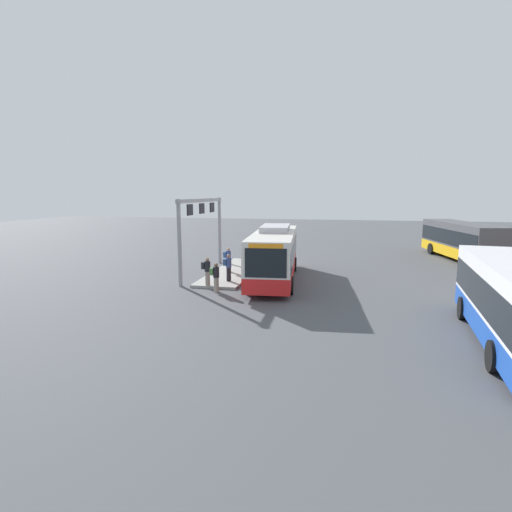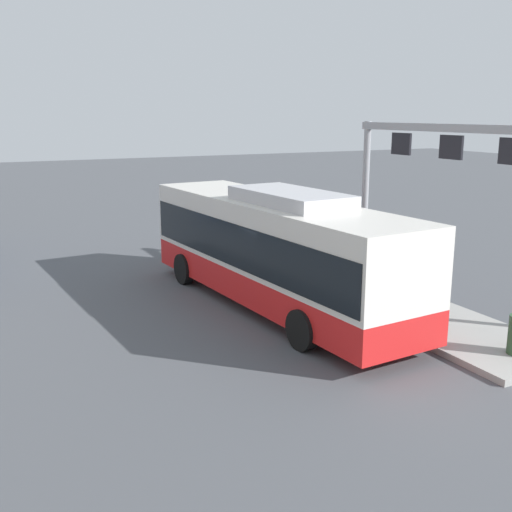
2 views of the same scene
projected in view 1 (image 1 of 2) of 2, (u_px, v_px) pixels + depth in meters
The scene contains 10 objects.
ground_plane at pixel (274, 280), 25.54m from camera, with size 120.00×120.00×0.00m, color #4C4F54.
platform_curb at pixel (235, 271), 27.95m from camera, with size 10.00×2.80×0.16m, color #9E9E99.
bus_main at pixel (274, 252), 25.26m from camera, with size 10.90×3.36×3.46m.
bus_background_left at pixel (461, 239), 33.12m from camera, with size 10.59×4.27×3.10m.
person_boarding at pixel (207, 271), 23.20m from camera, with size 0.39×0.57×1.67m.
person_waiting_near at pixel (216, 277), 22.30m from camera, with size 0.37×0.54×1.67m.
person_waiting_mid at pixel (228, 267), 24.37m from camera, with size 0.43×0.58×1.67m.
person_waiting_far at pixel (228, 259), 27.34m from camera, with size 0.39×0.56×1.67m.
platform_sign_gantry at pixel (202, 220), 27.20m from camera, with size 8.54×0.24×5.20m.
trash_bin at pixel (248, 255), 31.84m from camera, with size 0.52×0.52×0.90m, color #2D5133.
Camera 1 is at (24.69, 3.95, 5.54)m, focal length 27.83 mm.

